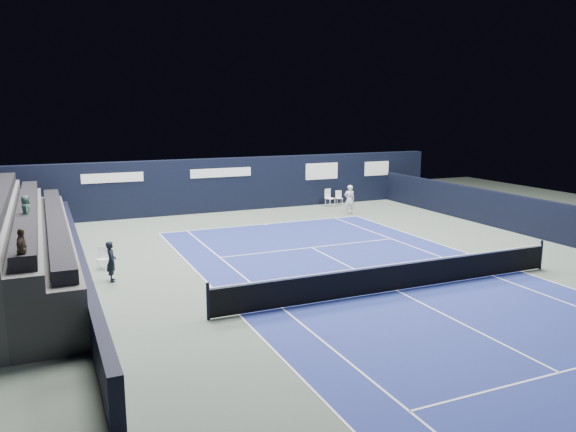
% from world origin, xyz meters
% --- Properties ---
extents(ground, '(48.00, 48.00, 0.00)m').
position_xyz_m(ground, '(0.00, 2.00, 0.00)').
color(ground, '#505F53').
rests_on(ground, ground).
extents(court_surface, '(10.97, 23.77, 0.01)m').
position_xyz_m(court_surface, '(0.00, 0.00, 0.00)').
color(court_surface, navy).
rests_on(court_surface, ground).
extents(enclosure_wall_right, '(0.30, 22.00, 1.80)m').
position_xyz_m(enclosure_wall_right, '(10.50, 6.00, 0.90)').
color(enclosure_wall_right, black).
rests_on(enclosure_wall_right, ground).
extents(folding_chair_back_a, '(0.58, 0.61, 1.07)m').
position_xyz_m(folding_chair_back_a, '(5.62, 15.49, 0.71)').
color(folding_chair_back_a, white).
rests_on(folding_chair_back_a, ground).
extents(folding_chair_back_b, '(0.46, 0.45, 0.88)m').
position_xyz_m(folding_chair_back_b, '(6.49, 15.74, 0.50)').
color(folding_chair_back_b, silver).
rests_on(folding_chair_back_b, ground).
extents(line_judge_chair, '(0.47, 0.47, 0.82)m').
position_xyz_m(line_judge_chair, '(-8.58, 6.66, 0.47)').
color(line_judge_chair, white).
rests_on(line_judge_chair, ground).
extents(line_judge, '(0.37, 0.53, 1.42)m').
position_xyz_m(line_judge, '(-8.46, 4.89, 0.71)').
color(line_judge, black).
rests_on(line_judge, ground).
extents(court_markings, '(11.03, 23.83, 0.00)m').
position_xyz_m(court_markings, '(0.00, 0.00, 0.01)').
color(court_markings, white).
rests_on(court_markings, court_surface).
extents(tennis_net, '(12.90, 0.10, 1.10)m').
position_xyz_m(tennis_net, '(0.00, 0.00, 0.51)').
color(tennis_net, black).
rests_on(tennis_net, ground).
extents(back_sponsor_wall, '(26.00, 0.63, 3.10)m').
position_xyz_m(back_sponsor_wall, '(0.01, 16.50, 1.55)').
color(back_sponsor_wall, black).
rests_on(back_sponsor_wall, ground).
extents(side_barrier_left, '(0.33, 22.00, 1.20)m').
position_xyz_m(side_barrier_left, '(-9.50, 5.97, 0.60)').
color(side_barrier_left, black).
rests_on(side_barrier_left, ground).
extents(tennis_player, '(0.68, 0.87, 1.66)m').
position_xyz_m(tennis_player, '(5.50, 12.70, 0.83)').
color(tennis_player, white).
rests_on(tennis_player, ground).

